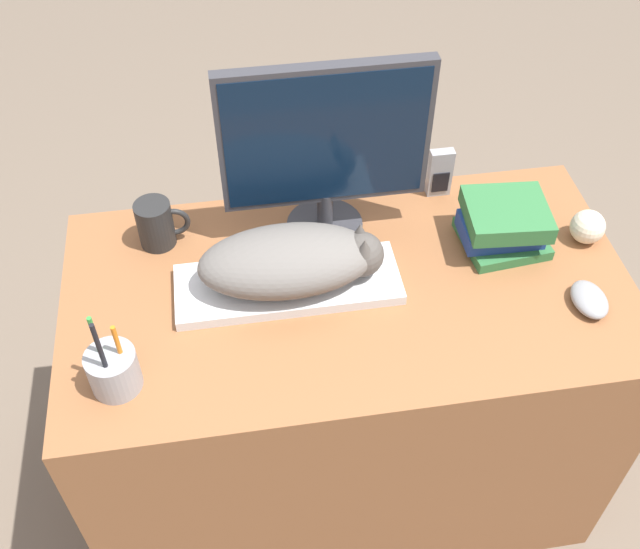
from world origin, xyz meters
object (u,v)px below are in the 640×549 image
pen_cup (113,370)px  computer_mouse (589,299)px  keyboard (288,284)px  coffee_mug (157,224)px  cat (295,260)px  phone (440,173)px  book_stack (503,225)px  baseball (588,227)px  monitor (325,145)px

pen_cup → computer_mouse: bearing=3.1°
keyboard → coffee_mug: coffee_mug is taller
cat → phone: bearing=33.9°
keyboard → phone: size_ratio=3.85×
phone → book_stack: bearing=-64.1°
book_stack → keyboard: bearing=-172.6°
keyboard → computer_mouse: (0.60, -0.14, 0.01)m
cat → computer_mouse: bearing=-13.6°
baseball → book_stack: 0.19m
coffee_mug → phone: bearing=5.9°
baseball → phone: phone is taller
keyboard → pen_cup: size_ratio=2.33×
monitor → book_stack: size_ratio=2.29×
cat → computer_mouse: size_ratio=3.68×
computer_mouse → coffee_mug: size_ratio=0.90×
keyboard → cat: cat is taller
phone → book_stack: size_ratio=0.64×
baseball → keyboard: bearing=-176.2°
cat → pen_cup: 0.41m
coffee_mug → baseball: coffee_mug is taller
monitor → pen_cup: bearing=-141.4°
monitor → book_stack: 0.43m
keyboard → book_stack: 0.49m
cat → computer_mouse: 0.61m
monitor → computer_mouse: 0.62m
computer_mouse → baseball: bearing=69.8°
coffee_mug → book_stack: (0.74, -0.12, 0.00)m
computer_mouse → phone: bearing=118.5°
baseball → book_stack: bearing=174.9°
book_stack → phone: bearing=115.9°
phone → book_stack: 0.21m
pen_cup → phone: size_ratio=1.65×
computer_mouse → monitor: bearing=148.0°
computer_mouse → keyboard: bearing=166.8°
keyboard → computer_mouse: bearing=-13.2°
monitor → coffee_mug: bearing=177.7°
baseball → book_stack: book_stack is taller
computer_mouse → pen_cup: size_ratio=0.52×
cat → coffee_mug: (-0.28, 0.18, -0.03)m
keyboard → pen_cup: pen_cup is taller
keyboard → pen_cup: bearing=-150.9°
pen_cup → keyboard: bearing=29.1°
computer_mouse → coffee_mug: 0.92m
cat → book_stack: size_ratio=2.00×
baseball → phone: (-0.28, 0.21, 0.02)m
coffee_mug → book_stack: bearing=-9.2°
computer_mouse → pen_cup: (-0.95, -0.05, 0.03)m
cat → baseball: size_ratio=5.00×
book_stack → pen_cup: bearing=-162.9°
cat → pen_cup: (-0.36, -0.19, -0.04)m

